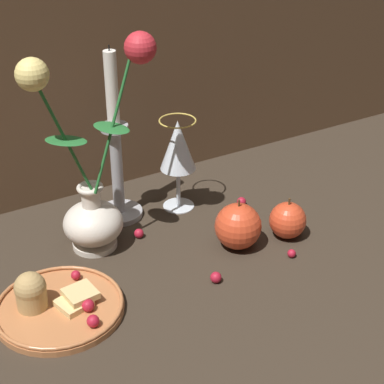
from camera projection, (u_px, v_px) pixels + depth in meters
ground_plane at (160, 250)px, 1.12m from camera, size 2.40×2.40×0.00m
vase at (92, 190)px, 1.07m from camera, size 0.22×0.10×0.37m
plate_with_pastries at (55, 303)px, 0.97m from camera, size 0.20×0.20×0.07m
wine_glass at (178, 148)px, 1.19m from camera, size 0.07×0.07×0.18m
candlestick at (116, 159)px, 1.16m from camera, size 0.09×0.09×0.33m
apple_beside_vase at (238, 226)px, 1.11m from camera, size 0.08×0.08×0.09m
apple_near_glass at (288, 220)px, 1.14m from camera, size 0.07×0.07×0.08m
berry_near_plate at (216, 277)px, 1.04m from camera, size 0.02×0.02×0.02m
berry_front_center at (139, 233)px, 1.15m from camera, size 0.02×0.02×0.02m
berry_by_glass_stem at (233, 223)px, 1.18m from camera, size 0.01×0.01×0.01m
berry_under_candlestick at (292, 253)px, 1.10m from camera, size 0.01×0.01×0.01m
berry_far_right at (241, 202)px, 1.25m from camera, size 0.02×0.02×0.02m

